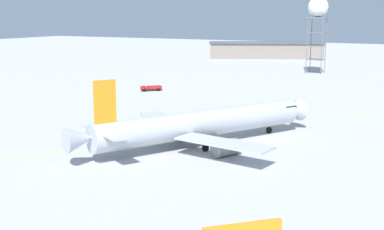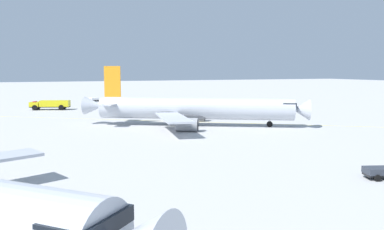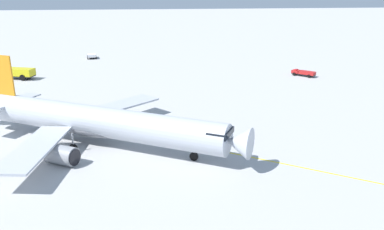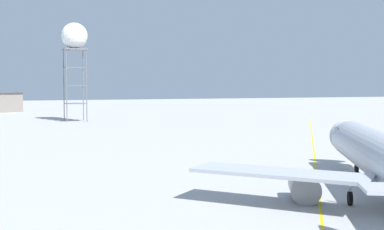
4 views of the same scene
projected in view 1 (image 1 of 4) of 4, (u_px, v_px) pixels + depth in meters
name	position (u px, v px, depth m)	size (l,w,h in m)	color
ground_plane	(200.00, 155.00, 71.87)	(600.00, 600.00, 0.00)	#B2B2B2
airliner_main	(200.00, 125.00, 76.81)	(39.08, 29.08, 11.29)	#B2B7C1
ops_pickup_truck	(151.00, 88.00, 132.19)	(5.18, 5.15, 1.41)	#232326
radar_tower	(318.00, 9.00, 167.85)	(6.75, 6.75, 25.62)	slate
terminal_shed	(266.00, 50.00, 230.80)	(35.05, 53.49, 7.32)	gray
taxiway_centreline	(201.00, 135.00, 83.84)	(151.00, 102.45, 0.01)	yellow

